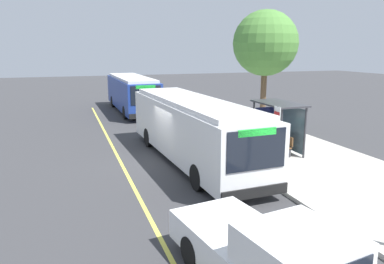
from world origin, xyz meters
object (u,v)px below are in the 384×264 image
object	(u,v)px
pickup_truck	(272,262)
waiting_bench	(280,144)
transit_bus_main	(192,128)
route_sign_post	(277,131)
transit_bus_second	(132,93)

from	to	relation	value
pickup_truck	waiting_bench	bearing A→B (deg)	147.01
transit_bus_main	waiting_bench	world-z (taller)	transit_bus_main
route_sign_post	transit_bus_second	bearing A→B (deg)	-171.66
transit_bus_main	pickup_truck	distance (m)	10.04
pickup_truck	route_sign_post	size ratio (longest dim) A/B	2.02
pickup_truck	waiting_bench	distance (m)	11.00
transit_bus_second	waiting_bench	xyz separation A→B (m)	(15.71, 4.49, -0.98)
transit_bus_main	pickup_truck	xyz separation A→B (m)	(9.87, -1.64, -0.76)
transit_bus_main	pickup_truck	size ratio (longest dim) A/B	2.03
transit_bus_second	pickup_truck	world-z (taller)	transit_bus_second
transit_bus_main	route_sign_post	xyz separation A→B (m)	(3.17, 2.53, 0.34)
waiting_bench	pickup_truck	bearing A→B (deg)	-32.99
transit_bus_main	route_sign_post	distance (m)	4.07
pickup_truck	route_sign_post	distance (m)	7.97
transit_bus_main	waiting_bench	xyz separation A→B (m)	(0.65, 4.35, -0.98)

